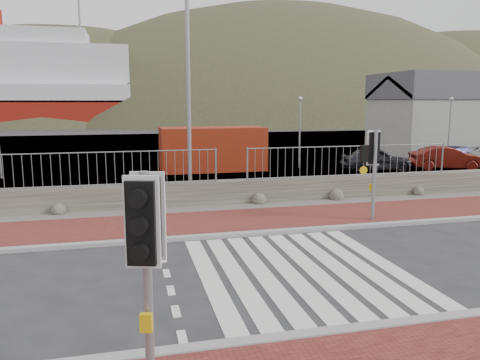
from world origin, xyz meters
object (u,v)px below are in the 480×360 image
object	(u,v)px
traffic_signal_near	(146,239)
car_a	(376,159)
traffic_signal_far	(374,156)
car_c	(459,156)
streetlight	(192,69)
car_b	(447,158)
shipping_container	(213,149)

from	to	relation	value
traffic_signal_near	car_a	world-z (taller)	traffic_signal_near
traffic_signal_far	car_c	size ratio (longest dim) A/B	0.72
traffic_signal_near	streetlight	xyz separation A→B (m)	(2.29, 12.10, 2.85)
streetlight	car_b	xyz separation A→B (m)	(15.18, 5.12, -4.36)
shipping_container	car_a	xyz separation A→B (m)	(8.85, -2.38, -0.56)
car_a	car_b	distance (m)	4.16
traffic_signal_near	shipping_container	bearing A→B (deg)	94.00
streetlight	car_b	world-z (taller)	streetlight
traffic_signal_far	car_a	xyz separation A→B (m)	(5.98, 10.25, -1.50)
traffic_signal_near	car_a	bearing A→B (deg)	69.70
traffic_signal_far	streetlight	size ratio (longest dim) A/B	0.33
traffic_signal_far	car_b	size ratio (longest dim) A/B	0.74
streetlight	car_c	size ratio (longest dim) A/B	2.15
traffic_signal_near	car_c	size ratio (longest dim) A/B	0.73
car_c	traffic_signal_near	bearing A→B (deg)	124.83
streetlight	shipping_container	world-z (taller)	streetlight
shipping_container	car_b	bearing A→B (deg)	-13.26
shipping_container	car_b	size ratio (longest dim) A/B	1.45
traffic_signal_near	shipping_container	xyz separation A→B (m)	(4.50, 20.19, -0.96)
car_c	streetlight	bearing A→B (deg)	101.55
traffic_signal_near	traffic_signal_far	xyz separation A→B (m)	(7.37, 7.56, -0.02)
shipping_container	car_b	world-z (taller)	shipping_container
shipping_container	streetlight	bearing A→B (deg)	-105.62
traffic_signal_near	car_a	distance (m)	22.31
traffic_signal_far	shipping_container	size ratio (longest dim) A/B	0.51
car_b	car_c	distance (m)	2.15
traffic_signal_near	streetlight	world-z (taller)	streetlight
car_a	traffic_signal_far	bearing A→B (deg)	161.08
traffic_signal_near	car_c	xyz separation A→B (m)	(19.24, 18.43, -1.56)
traffic_signal_near	traffic_signal_far	distance (m)	10.55
traffic_signal_far	traffic_signal_near	bearing A→B (deg)	48.36
shipping_container	car_a	bearing A→B (deg)	-15.41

